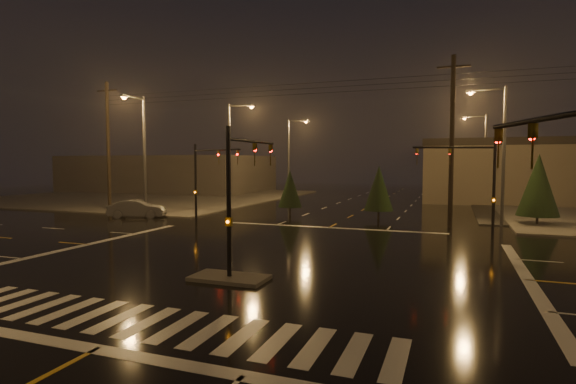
% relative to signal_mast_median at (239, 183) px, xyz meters
% --- Properties ---
extents(ground, '(140.00, 140.00, 0.00)m').
position_rel_signal_mast_median_xyz_m(ground, '(-0.00, 3.07, -3.75)').
color(ground, black).
rests_on(ground, ground).
extents(sidewalk_nw, '(36.00, 36.00, 0.12)m').
position_rel_signal_mast_median_xyz_m(sidewalk_nw, '(-30.00, 33.07, -3.69)').
color(sidewalk_nw, '#494741').
rests_on(sidewalk_nw, ground).
extents(median_island, '(3.00, 1.60, 0.15)m').
position_rel_signal_mast_median_xyz_m(median_island, '(-0.00, -0.93, -3.68)').
color(median_island, '#494741').
rests_on(median_island, ground).
extents(crosswalk, '(15.00, 2.60, 0.01)m').
position_rel_signal_mast_median_xyz_m(crosswalk, '(-0.00, -5.93, -3.75)').
color(crosswalk, beige).
rests_on(crosswalk, ground).
extents(stop_bar_near, '(16.00, 0.50, 0.01)m').
position_rel_signal_mast_median_xyz_m(stop_bar_near, '(-0.00, -7.93, -3.75)').
color(stop_bar_near, beige).
rests_on(stop_bar_near, ground).
extents(stop_bar_far, '(16.00, 0.50, 0.01)m').
position_rel_signal_mast_median_xyz_m(stop_bar_far, '(-0.00, 14.07, -3.75)').
color(stop_bar_far, beige).
rests_on(stop_bar_far, ground).
extents(commercial_block, '(30.00, 18.00, 5.60)m').
position_rel_signal_mast_median_xyz_m(commercial_block, '(-35.00, 45.07, -0.95)').
color(commercial_block, '#413C39').
rests_on(commercial_block, ground).
extents(signal_mast_median, '(0.25, 4.59, 6.00)m').
position_rel_signal_mast_median_xyz_m(signal_mast_median, '(0.00, 0.00, 0.00)').
color(signal_mast_median, black).
rests_on(signal_mast_median, ground).
extents(signal_mast_ne, '(4.84, 1.86, 6.00)m').
position_rel_signal_mast_median_xyz_m(signal_mast_ne, '(9.50, 13.21, 0.04)').
color(signal_mast_ne, black).
rests_on(signal_mast_ne, ground).
extents(signal_mast_nw, '(4.84, 1.86, 6.00)m').
position_rel_signal_mast_median_xyz_m(signal_mast_nw, '(-9.50, 13.21, 0.04)').
color(signal_mast_nw, black).
rests_on(signal_mast_nw, ground).
extents(signal_mast_se, '(1.55, 3.87, 6.00)m').
position_rel_signal_mast_median_xyz_m(signal_mast_se, '(10.23, -6.68, -0.04)').
color(signal_mast_se, black).
rests_on(signal_mast_se, ground).
extents(streetlight_1, '(2.77, 0.32, 10.00)m').
position_rel_signal_mast_median_xyz_m(streetlight_1, '(-11.18, 21.07, 2.05)').
color(streetlight_1, '#38383A').
rests_on(streetlight_1, ground).
extents(streetlight_2, '(2.77, 0.32, 10.00)m').
position_rel_signal_mast_median_xyz_m(streetlight_2, '(-11.18, 37.07, 2.05)').
color(streetlight_2, '#38383A').
rests_on(streetlight_2, ground).
extents(streetlight_3, '(2.77, 0.32, 10.00)m').
position_rel_signal_mast_median_xyz_m(streetlight_3, '(11.18, 19.07, 2.05)').
color(streetlight_3, '#38383A').
rests_on(streetlight_3, ground).
extents(streetlight_4, '(2.77, 0.32, 10.00)m').
position_rel_signal_mast_median_xyz_m(streetlight_4, '(11.18, 39.07, 2.05)').
color(streetlight_4, '#38383A').
rests_on(streetlight_4, ground).
extents(streetlight_5, '(0.32, 2.77, 10.00)m').
position_rel_signal_mast_median_xyz_m(streetlight_5, '(-16.00, 14.26, 2.05)').
color(streetlight_5, '#38383A').
rests_on(streetlight_5, ground).
extents(utility_pole_0, '(2.20, 0.32, 12.00)m').
position_rel_signal_mast_median_xyz_m(utility_pole_0, '(-22.00, 17.07, 2.38)').
color(utility_pole_0, black).
rests_on(utility_pole_0, ground).
extents(utility_pole_1, '(2.20, 0.32, 12.00)m').
position_rel_signal_mast_median_xyz_m(utility_pole_1, '(8.00, 17.07, 2.38)').
color(utility_pole_1, black).
rests_on(utility_pole_1, ground).
extents(conifer_0, '(2.90, 2.90, 5.23)m').
position_rel_signal_mast_median_xyz_m(conifer_0, '(13.98, 20.45, -0.79)').
color(conifer_0, black).
rests_on(conifer_0, ground).
extents(conifer_3, '(2.07, 2.07, 3.93)m').
position_rel_signal_mast_median_xyz_m(conifer_3, '(-5.15, 20.17, -1.44)').
color(conifer_3, black).
rests_on(conifer_3, ground).
extents(conifer_4, '(2.33, 2.33, 4.34)m').
position_rel_signal_mast_median_xyz_m(conifer_4, '(2.52, 20.09, -1.23)').
color(conifer_4, black).
rests_on(conifer_4, ground).
extents(car_crossing, '(4.85, 3.27, 1.51)m').
position_rel_signal_mast_median_xyz_m(car_crossing, '(-16.35, 13.93, -3.00)').
color(car_crossing, '#57595E').
rests_on(car_crossing, ground).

